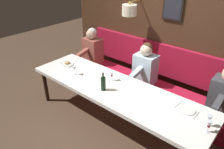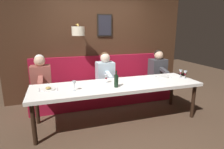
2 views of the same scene
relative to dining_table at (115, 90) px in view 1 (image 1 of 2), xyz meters
The scene contains 13 objects.
ground_plane 0.68m from the dining_table, ahead, with size 12.00×12.00×0.00m, color #4C3828.
dining_table is the anchor object (origin of this frame).
banquette_bench 1.00m from the dining_table, ahead, with size 0.52×3.35×0.45m, color maroon.
back_wall_panel 1.61m from the dining_table, ahead, with size 0.59×4.55×2.90m.
diner_near 0.89m from the dining_table, ahead, with size 0.60×0.40×0.79m.
diner_middle 1.65m from the dining_table, 57.55° to the left, with size 0.60×0.40×0.79m.
place_setting_0 1.13m from the dining_table, 80.39° to the right, with size 0.24×0.31×0.01m.
place_setting_1 1.24m from the dining_table, 87.62° to the left, with size 0.24×0.31×0.05m.
wine_glass_0 0.29m from the dining_table, 52.20° to the left, with size 0.07×0.07×0.16m.
wine_glass_1 1.45m from the dining_table, 87.70° to the right, with size 0.07×0.07×0.16m.
wine_glass_2 0.84m from the dining_table, 98.52° to the left, with size 0.07×0.07×0.16m.
wine_glass_3 1.48m from the dining_table, 91.92° to the right, with size 0.07×0.07×0.16m.
wine_bottle 0.26m from the dining_table, 151.46° to the left, with size 0.08×0.08×0.30m.
Camera 1 is at (-2.24, -1.85, 2.57)m, focal length 34.43 mm.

